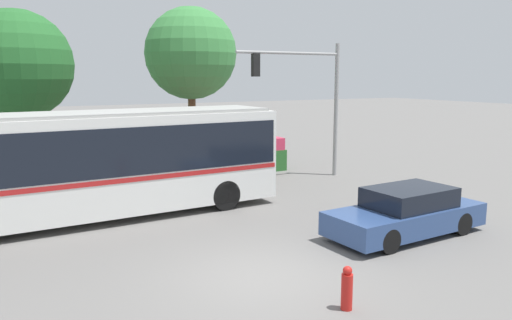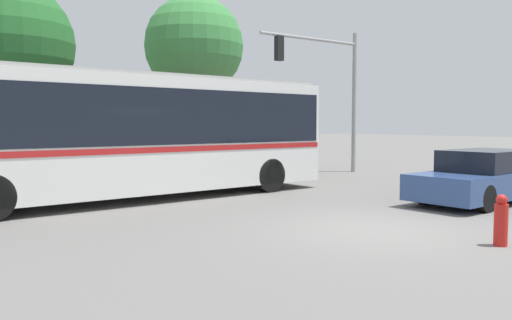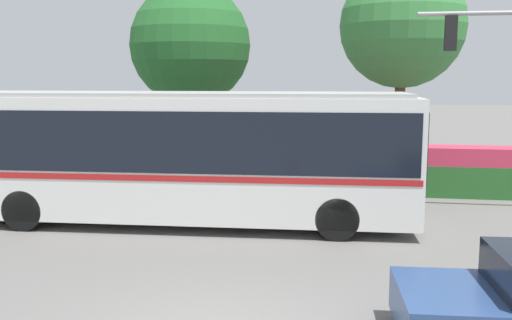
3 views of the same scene
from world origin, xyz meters
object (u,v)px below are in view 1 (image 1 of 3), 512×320
Objects in this scene: city_bus at (90,159)px; sedan_foreground at (406,213)px; fire_hydrant at (347,289)px; street_tree_left at (17,65)px; street_tree_centre at (191,54)px; traffic_light_pole at (312,90)px.

sedan_foreground is (7.37, -5.73, -1.25)m from city_bus.
street_tree_left is at bearing 106.46° from fire_hydrant.
city_bus is 1.72× the size of street_tree_left.
city_bus is 10.08m from street_tree_centre.
fire_hydrant is (3.10, -8.52, -1.47)m from city_bus.
sedan_foreground reaches higher than fire_hydrant.
street_tree_left is 8.17× the size of fire_hydrant.
street_tree_left reaches higher than fire_hydrant.
sedan_foreground is 0.83× the size of traffic_light_pole.
street_tree_centre is 8.86× the size of fire_hydrant.
city_bus is 1.58× the size of street_tree_centre.
traffic_light_pole is 6.71× the size of fire_hydrant.
street_tree_left reaches higher than traffic_light_pole.
sedan_foreground is 5.54× the size of fire_hydrant.
city_bus is at bearing 109.99° from fire_hydrant.
fire_hydrant is (-6.49, -10.71, -3.38)m from traffic_light_pole.
street_tree_left is (-11.03, 4.65, 1.03)m from traffic_light_pole.
traffic_light_pole is at bearing -22.88° from street_tree_left.
street_tree_centre is at bearing 47.20° from city_bus.
fire_hydrant is at bearing -100.75° from street_tree_centre.
sedan_foreground is at bearing -84.34° from street_tree_centre.
traffic_light_pole is (9.59, 2.19, 1.91)m from city_bus.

